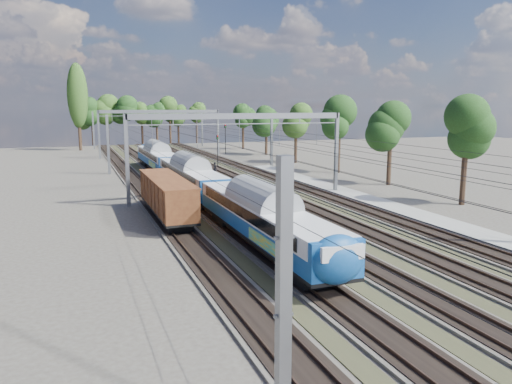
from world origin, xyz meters
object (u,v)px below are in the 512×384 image
object	(u,v)px
emu_train	(191,172)
signal_near	(218,147)
freight_boxcar	(167,195)
worker	(215,169)
signal_far	(225,135)

from	to	relation	value
emu_train	signal_near	size ratio (longest dim) A/B	12.62
freight_boxcar	worker	size ratio (longest dim) A/B	7.35
emu_train	freight_boxcar	size ratio (longest dim) A/B	4.83
freight_boxcar	signal_far	size ratio (longest dim) A/B	2.24
signal_near	signal_far	bearing A→B (deg)	94.81
signal_near	signal_far	distance (m)	24.13
emu_train	signal_far	distance (m)	49.60
emu_train	freight_boxcar	distance (m)	11.09
emu_train	worker	bearing A→B (deg)	65.65
worker	signal_far	world-z (taller)	signal_far
worker	signal_near	bearing A→B (deg)	-38.80
worker	signal_near	size ratio (longest dim) A/B	0.36
worker	signal_near	distance (m)	8.58
emu_train	worker	world-z (taller)	emu_train
emu_train	worker	size ratio (longest dim) A/B	35.47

